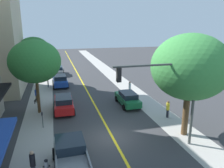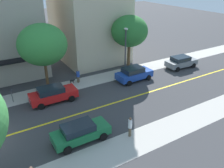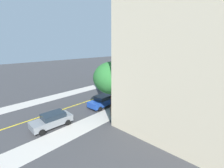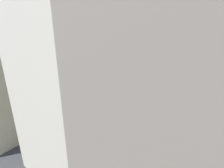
{
  "view_description": "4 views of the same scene",
  "coord_description": "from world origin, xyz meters",
  "px_view_note": "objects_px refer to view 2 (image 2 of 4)",
  "views": [
    {
      "loc": [
        -4.1,
        -15.13,
        8.56
      ],
      "look_at": [
        2.31,
        8.73,
        1.95
      ],
      "focal_mm": 35.12,
      "sensor_mm": 36.0,
      "label": 1
    },
    {
      "loc": [
        16.9,
        1.35,
        11.71
      ],
      "look_at": [
        0.46,
        11.21,
        2.41
      ],
      "focal_mm": 37.01,
      "sensor_mm": 36.0,
      "label": 2
    },
    {
      "loc": [
        -18.72,
        31.16,
        8.87
      ],
      "look_at": [
        -1.49,
        12.43,
        2.35
      ],
      "focal_mm": 24.14,
      "sensor_mm": 36.0,
      "label": 3
    },
    {
      "loc": [
        -22.21,
        -4.16,
        11.15
      ],
      "look_at": [
        -0.93,
        11.34,
        2.12
      ],
      "focal_mm": 26.7,
      "sensor_mm": 36.0,
      "label": 4
    }
  ],
  "objects_px": {
    "green_sedan_right_curb": "(80,132)",
    "pedestrian_white_shirt": "(130,126)",
    "parking_meter": "(12,94)",
    "grey_sedan_left_curb": "(181,62)",
    "street_lamp": "(125,47)",
    "street_tree_left_far": "(43,45)",
    "red_sedan_left_curb": "(53,94)",
    "blue_sedan_left_curb": "(134,74)",
    "pedestrian_blue_shirt": "(78,76)",
    "street_tree_left_near": "(130,31)",
    "small_dog": "(72,81)"
  },
  "relations": [
    {
      "from": "green_sedan_right_curb",
      "to": "pedestrian_white_shirt",
      "type": "relative_size",
      "value": 2.53
    },
    {
      "from": "street_tree_left_near",
      "to": "small_dog",
      "type": "distance_m",
      "value": 9.45
    },
    {
      "from": "street_tree_left_near",
      "to": "red_sedan_left_curb",
      "type": "height_order",
      "value": "street_tree_left_near"
    },
    {
      "from": "parking_meter",
      "to": "street_tree_left_far",
      "type": "bearing_deg",
      "value": 97.2
    },
    {
      "from": "street_lamp",
      "to": "green_sedan_right_curb",
      "type": "relative_size",
      "value": 1.35
    },
    {
      "from": "green_sedan_right_curb",
      "to": "pedestrian_white_shirt",
      "type": "distance_m",
      "value": 3.85
    },
    {
      "from": "parking_meter",
      "to": "small_dog",
      "type": "bearing_deg",
      "value": 98.9
    },
    {
      "from": "red_sedan_left_curb",
      "to": "small_dog",
      "type": "relative_size",
      "value": 7.34
    },
    {
      "from": "grey_sedan_left_curb",
      "to": "blue_sedan_left_curb",
      "type": "bearing_deg",
      "value": -177.04
    },
    {
      "from": "blue_sedan_left_curb",
      "to": "small_dog",
      "type": "distance_m",
      "value": 7.33
    },
    {
      "from": "street_lamp",
      "to": "blue_sedan_left_curb",
      "type": "relative_size",
      "value": 1.34
    },
    {
      "from": "street_tree_left_near",
      "to": "street_tree_left_far",
      "type": "distance_m",
      "value": 11.18
    },
    {
      "from": "green_sedan_right_curb",
      "to": "pedestrian_blue_shirt",
      "type": "bearing_deg",
      "value": 67.41
    },
    {
      "from": "street_lamp",
      "to": "parking_meter",
      "type": "bearing_deg",
      "value": -91.19
    },
    {
      "from": "grey_sedan_left_curb",
      "to": "pedestrian_white_shirt",
      "type": "height_order",
      "value": "pedestrian_white_shirt"
    },
    {
      "from": "street_tree_left_near",
      "to": "small_dog",
      "type": "xyz_separation_m",
      "value": [
        0.29,
        -8.15,
        -4.76
      ]
    },
    {
      "from": "grey_sedan_left_curb",
      "to": "small_dog",
      "type": "relative_size",
      "value": 7.02
    },
    {
      "from": "street_lamp",
      "to": "green_sedan_right_curb",
      "type": "height_order",
      "value": "street_lamp"
    },
    {
      "from": "blue_sedan_left_curb",
      "to": "pedestrian_white_shirt",
      "type": "relative_size",
      "value": 2.55
    },
    {
      "from": "street_lamp",
      "to": "pedestrian_white_shirt",
      "type": "height_order",
      "value": "street_lamp"
    },
    {
      "from": "red_sedan_left_curb",
      "to": "grey_sedan_left_curb",
      "type": "relative_size",
      "value": 1.05
    },
    {
      "from": "street_tree_left_far",
      "to": "red_sedan_left_curb",
      "type": "relative_size",
      "value": 1.58
    },
    {
      "from": "parking_meter",
      "to": "street_lamp",
      "type": "bearing_deg",
      "value": 88.81
    },
    {
      "from": "grey_sedan_left_curb",
      "to": "street_lamp",
      "type": "bearing_deg",
      "value": 171.0
    },
    {
      "from": "parking_meter",
      "to": "blue_sedan_left_curb",
      "type": "height_order",
      "value": "blue_sedan_left_curb"
    },
    {
      "from": "grey_sedan_left_curb",
      "to": "pedestrian_blue_shirt",
      "type": "distance_m",
      "value": 14.11
    },
    {
      "from": "street_tree_left_near",
      "to": "grey_sedan_left_curb",
      "type": "distance_m",
      "value": 8.33
    },
    {
      "from": "street_tree_left_far",
      "to": "grey_sedan_left_curb",
      "type": "bearing_deg",
      "value": 82.28
    },
    {
      "from": "small_dog",
      "to": "blue_sedan_left_curb",
      "type": "bearing_deg",
      "value": -8.31
    },
    {
      "from": "pedestrian_blue_shirt",
      "to": "blue_sedan_left_curb",
      "type": "bearing_deg",
      "value": 108.02
    },
    {
      "from": "pedestrian_blue_shirt",
      "to": "street_tree_left_near",
      "type": "bearing_deg",
      "value": 137.28
    },
    {
      "from": "street_tree_left_far",
      "to": "pedestrian_white_shirt",
      "type": "xyz_separation_m",
      "value": [
        10.86,
        3.2,
        -4.28
      ]
    },
    {
      "from": "street_lamp",
      "to": "pedestrian_white_shirt",
      "type": "relative_size",
      "value": 3.42
    },
    {
      "from": "red_sedan_left_curb",
      "to": "green_sedan_right_curb",
      "type": "xyz_separation_m",
      "value": [
        6.91,
        -0.1,
        -0.05
      ]
    },
    {
      "from": "street_tree_left_near",
      "to": "red_sedan_left_curb",
      "type": "relative_size",
      "value": 1.52
    },
    {
      "from": "parking_meter",
      "to": "street_lamp",
      "type": "xyz_separation_m",
      "value": [
        0.27,
        13.25,
        2.79
      ]
    },
    {
      "from": "street_tree_left_far",
      "to": "blue_sedan_left_curb",
      "type": "xyz_separation_m",
      "value": [
        2.45,
        9.65,
        -4.36
      ]
    },
    {
      "from": "green_sedan_right_curb",
      "to": "pedestrian_blue_shirt",
      "type": "distance_m",
      "value": 10.61
    },
    {
      "from": "pedestrian_white_shirt",
      "to": "small_dog",
      "type": "distance_m",
      "value": 11.46
    },
    {
      "from": "street_tree_left_far",
      "to": "red_sedan_left_curb",
      "type": "distance_m",
      "value": 5.02
    },
    {
      "from": "parking_meter",
      "to": "red_sedan_left_curb",
      "type": "relative_size",
      "value": 0.31
    },
    {
      "from": "parking_meter",
      "to": "green_sedan_right_curb",
      "type": "distance_m",
      "value": 9.52
    },
    {
      "from": "parking_meter",
      "to": "grey_sedan_left_curb",
      "type": "distance_m",
      "value": 21.39
    },
    {
      "from": "grey_sedan_left_curb",
      "to": "green_sedan_right_curb",
      "type": "bearing_deg",
      "value": -156.24
    },
    {
      "from": "parking_meter",
      "to": "grey_sedan_left_curb",
      "type": "xyz_separation_m",
      "value": [
        1.9,
        21.3,
        -0.12
      ]
    },
    {
      "from": "parking_meter",
      "to": "green_sedan_right_curb",
      "type": "relative_size",
      "value": 0.33
    },
    {
      "from": "pedestrian_blue_shirt",
      "to": "green_sedan_right_curb",
      "type": "bearing_deg",
      "value": 21.52
    },
    {
      "from": "green_sedan_right_curb",
      "to": "pedestrian_white_shirt",
      "type": "height_order",
      "value": "pedestrian_white_shirt"
    },
    {
      "from": "street_lamp",
      "to": "pedestrian_blue_shirt",
      "type": "xyz_separation_m",
      "value": [
        -1.19,
        -5.78,
        -2.92
      ]
    },
    {
      "from": "street_lamp",
      "to": "small_dog",
      "type": "height_order",
      "value": "street_lamp"
    }
  ]
}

